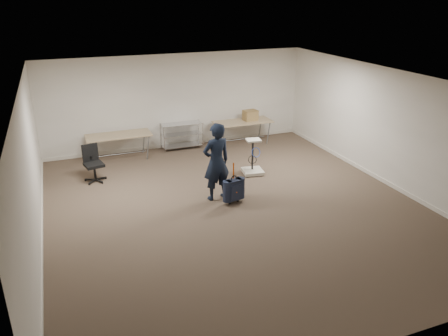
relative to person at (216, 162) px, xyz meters
name	(u,v)px	position (x,y,z in m)	size (l,w,h in m)	color
ground	(234,207)	(0.22, -0.55, -0.90)	(9.00, 9.00, 0.00)	#46352A
room_shell	(213,181)	(0.22, 0.84, -0.85)	(8.00, 9.00, 9.00)	beige
folding_table_left	(119,136)	(-1.68, 3.40, -0.23)	(1.80, 0.75, 0.73)	tan
folding_table_right	(243,123)	(2.12, 3.40, -0.23)	(1.80, 0.75, 0.73)	tan
wire_shelf	(182,135)	(0.22, 3.65, -0.46)	(1.22, 0.47, 0.80)	silver
person	(216,162)	(0.00, 0.00, 0.00)	(0.66, 0.43, 1.81)	black
suitcase	(234,190)	(0.28, -0.36, -0.58)	(0.39, 0.27, 0.96)	#151F2F
office_chair	(94,170)	(-2.52, 2.08, -0.62)	(0.56, 0.56, 0.93)	black
equipment_cart	(253,165)	(1.40, 1.06, -0.66)	(0.58, 0.58, 0.94)	beige
cardboard_box	(250,115)	(2.38, 3.43, -0.02)	(0.42, 0.32, 0.32)	olive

